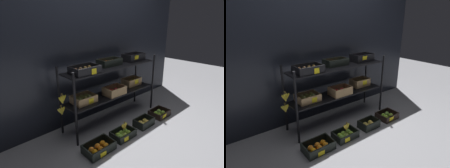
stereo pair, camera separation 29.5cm
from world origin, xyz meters
The scene contains 8 objects.
ground_plane centered at (0.00, 0.00, 0.00)m, with size 10.00×10.00×0.00m, color gray.
storefront_wall centered at (0.00, 0.39, 0.96)m, with size 3.99×0.12×1.92m, color black.
display_rack centered at (-0.02, 0.01, 0.67)m, with size 1.71×0.42×1.01m.
crate_ground_orange centered at (-0.67, -0.47, 0.05)m, with size 0.38×0.25×0.11m.
crate_ground_apple_green centered at (-0.23, -0.47, 0.04)m, with size 0.33×0.23×0.10m.
crate_ground_apple_gold centered at (0.22, -0.48, 0.05)m, with size 0.30×0.20×0.12m.
crate_ground_right_apple_green centered at (0.66, -0.47, 0.04)m, with size 0.32×0.26×0.10m.
banana_bunch_loose centered at (-0.21, -0.47, 0.16)m, with size 0.13×0.04×0.13m.
Camera 2 is at (-1.68, -2.22, 1.59)m, focal length 30.86 mm.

